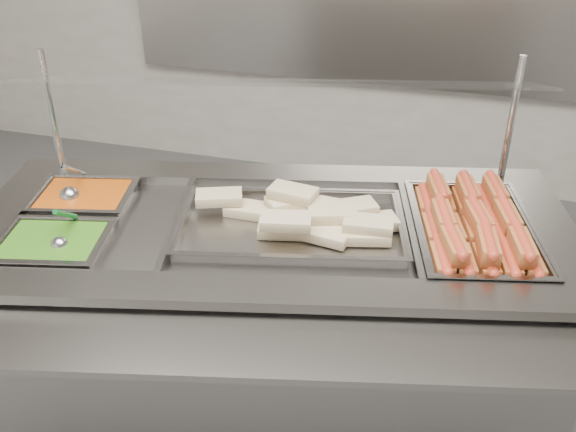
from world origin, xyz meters
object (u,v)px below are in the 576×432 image
(pan_hotdogs, at_px, (472,238))
(pan_wraps, at_px, (291,230))
(ladle, at_px, (70,195))
(steam_counter, at_px, (274,333))
(sneeze_guard, at_px, (275,86))
(serving_spoon, at_px, (61,240))

(pan_hotdogs, distance_m, pan_wraps, 0.52)
(pan_hotdogs, relative_size, ladle, 3.21)
(steam_counter, bearing_deg, pan_hotdogs, 13.18)
(sneeze_guard, xyz_separation_m, pan_wraps, (0.10, -0.18, -0.36))
(pan_wraps, height_order, ladle, ladle)
(sneeze_guard, relative_size, ladle, 8.77)
(sneeze_guard, distance_m, pan_wraps, 0.41)
(pan_wraps, bearing_deg, ladle, -176.76)
(pan_wraps, bearing_deg, steam_counter, -166.82)
(sneeze_guard, bearing_deg, ladle, -159.50)
(pan_wraps, bearing_deg, pan_hotdogs, 13.18)
(sneeze_guard, relative_size, pan_hotdogs, 2.73)
(steam_counter, relative_size, pan_hotdogs, 3.29)
(sneeze_guard, xyz_separation_m, pan_hotdogs, (0.60, -0.06, -0.37))
(sneeze_guard, bearing_deg, steam_counter, -76.81)
(ladle, bearing_deg, pan_wraps, 3.24)
(pan_hotdogs, xyz_separation_m, pan_wraps, (-0.50, -0.12, 0.01))
(sneeze_guard, bearing_deg, serving_spoon, -135.89)
(steam_counter, xyz_separation_m, pan_wraps, (0.05, 0.01, 0.39))
(pan_hotdogs, bearing_deg, serving_spoon, -159.92)
(ladle, distance_m, serving_spoon, 0.26)
(pan_hotdogs, height_order, pan_wraps, same)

